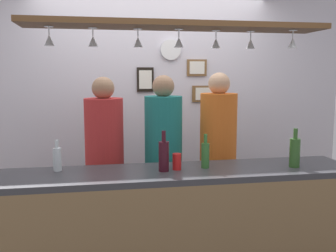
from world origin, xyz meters
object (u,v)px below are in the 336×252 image
at_px(person_right_orange_shirt, 218,145).
at_px(picture_frame_lower_pair, 205,94).
at_px(wall_clock, 171,50).
at_px(drink_can, 177,162).
at_px(picture_frame_crest, 145,80).
at_px(picture_frame_upper_small, 197,68).
at_px(bottle_soda_clear, 57,158).
at_px(bottle_wine_dark_red, 164,155).
at_px(person_left_red_shirt, 105,152).
at_px(bottle_beer_green_import, 205,155).
at_px(bottle_champagne_green, 295,152).
at_px(person_middle_teal_shirt, 163,149).

xyz_separation_m(person_right_orange_shirt, picture_frame_lower_pair, (0.08, 0.75, 0.44)).
bearing_deg(wall_clock, drink_can, -98.56).
height_order(drink_can, picture_frame_crest, picture_frame_crest).
distance_m(picture_frame_lower_pair, picture_frame_upper_small, 0.30).
height_order(person_right_orange_shirt, picture_frame_lower_pair, person_right_orange_shirt).
bearing_deg(picture_frame_crest, bottle_soda_clear, -122.44).
xyz_separation_m(person_right_orange_shirt, bottle_soda_clear, (-1.40, -0.52, 0.04)).
relative_size(bottle_wine_dark_red, picture_frame_crest, 1.15).
relative_size(person_right_orange_shirt, bottle_soda_clear, 7.41).
height_order(person_left_red_shirt, bottle_soda_clear, person_left_red_shirt).
bearing_deg(bottle_soda_clear, bottle_beer_green_import, -5.51).
relative_size(bottle_champagne_green, wall_clock, 1.36).
bearing_deg(person_left_red_shirt, bottle_soda_clear, -123.76).
bearing_deg(drink_can, wall_clock, 81.44).
xyz_separation_m(bottle_soda_clear, drink_can, (0.87, -0.12, -0.03)).
bearing_deg(person_middle_teal_shirt, bottle_soda_clear, -149.29).
xyz_separation_m(bottle_wine_dark_red, wall_clock, (0.31, 1.41, 0.85)).
xyz_separation_m(person_right_orange_shirt, bottle_beer_green_import, (-0.30, -0.63, 0.05)).
distance_m(person_middle_teal_shirt, person_right_orange_shirt, 0.52).
bearing_deg(wall_clock, person_middle_teal_shirt, -105.36).
height_order(bottle_wine_dark_red, wall_clock, wall_clock).
height_order(bottle_beer_green_import, bottle_soda_clear, bottle_beer_green_import).
relative_size(person_middle_teal_shirt, bottle_beer_green_import, 6.47).
distance_m(person_right_orange_shirt, bottle_soda_clear, 1.49).
bearing_deg(person_left_red_shirt, bottle_champagne_green, -26.76).
xyz_separation_m(person_left_red_shirt, picture_frame_lower_pair, (1.13, 0.75, 0.47)).
bearing_deg(bottle_beer_green_import, picture_frame_lower_pair, 74.56).
distance_m(bottle_wine_dark_red, picture_frame_crest, 1.51).
relative_size(person_right_orange_shirt, wall_clock, 7.75).
distance_m(bottle_champagne_green, picture_frame_crest, 1.84).
bearing_deg(picture_frame_lower_pair, bottle_champagne_green, -78.37).
relative_size(person_left_red_shirt, drink_can, 13.67).
distance_m(bottle_beer_green_import, bottle_champagne_green, 0.69).
height_order(person_left_red_shirt, picture_frame_lower_pair, person_left_red_shirt).
height_order(person_right_orange_shirt, bottle_champagne_green, person_right_orange_shirt).
xyz_separation_m(bottle_champagne_green, bottle_soda_clear, (-1.78, 0.20, -0.03)).
relative_size(bottle_beer_green_import, bottle_soda_clear, 1.13).
xyz_separation_m(person_left_red_shirt, bottle_beer_green_import, (0.75, -0.63, 0.08)).
bearing_deg(drink_can, person_left_red_shirt, 129.23).
bearing_deg(person_right_orange_shirt, bottle_wine_dark_red, -133.05).
bearing_deg(bottle_wine_dark_red, bottle_champagne_green, -2.85).
bearing_deg(person_right_orange_shirt, person_left_red_shirt, 180.00).
bearing_deg(wall_clock, picture_frame_crest, 178.71).
height_order(bottle_champagne_green, picture_frame_lower_pair, picture_frame_lower_pair).
height_order(person_middle_teal_shirt, drink_can, person_middle_teal_shirt).
bearing_deg(bottle_soda_clear, picture_frame_crest, 57.56).
distance_m(person_middle_teal_shirt, picture_frame_upper_small, 1.17).
bearing_deg(picture_frame_upper_small, bottle_wine_dark_red, -113.17).
xyz_separation_m(person_left_red_shirt, bottle_wine_dark_red, (0.42, -0.67, 0.09)).
distance_m(person_right_orange_shirt, drink_can, 0.83).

